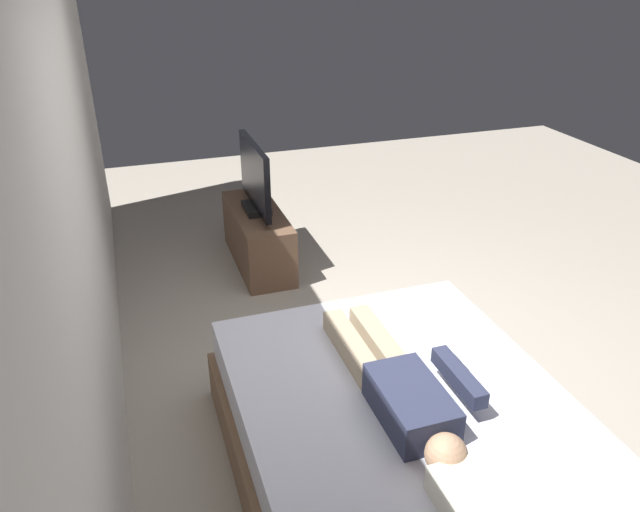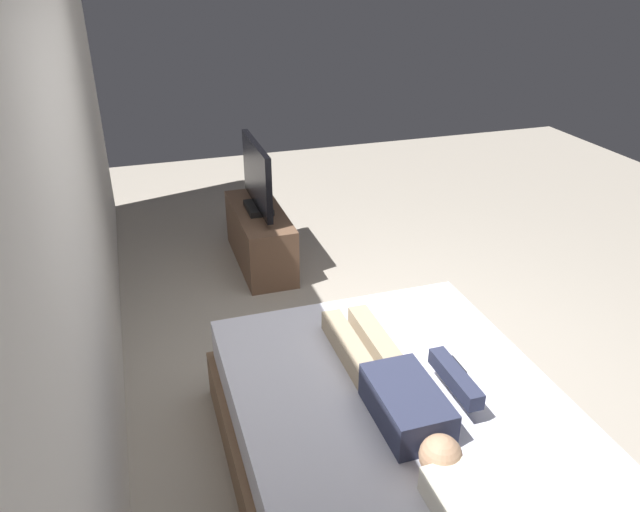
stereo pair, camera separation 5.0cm
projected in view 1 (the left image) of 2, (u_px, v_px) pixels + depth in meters
ground_plane at (379, 381)px, 3.89m from camera, size 10.00×10.00×0.00m
back_wall at (75, 183)px, 3.14m from camera, size 6.40×0.10×2.80m
bed at (405, 446)px, 3.02m from camera, size 2.09×1.64×0.54m
person at (401, 387)px, 2.88m from camera, size 1.26×0.46×0.18m
remote at (458, 364)px, 3.15m from camera, size 0.15×0.04×0.02m
tv_stand at (258, 237)px, 5.25m from camera, size 1.10×0.40×0.50m
tv at (255, 179)px, 5.01m from camera, size 0.88×0.20×0.59m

